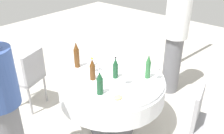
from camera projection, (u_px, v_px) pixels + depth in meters
ground_plane at (112, 127)px, 3.18m from camera, size 10.00×10.00×0.00m
dining_table at (112, 89)px, 2.90m from camera, size 1.25×1.25×0.74m
bottle_brown_front at (77, 55)px, 3.00m from camera, size 0.07×0.07×0.34m
bottle_dark_green_left at (100, 83)px, 2.49m from camera, size 0.07×0.07×0.27m
bottle_dark_green_near at (115, 68)px, 2.78m from camera, size 0.06×0.06×0.26m
bottle_green_outer at (148, 67)px, 2.77m from camera, size 0.06×0.06×0.30m
bottle_brown_north at (92, 70)px, 2.74m from camera, size 0.07×0.07×0.27m
wine_glass_outer at (125, 76)px, 2.67m from camera, size 0.07×0.07×0.14m
wine_glass_north at (95, 64)px, 2.92m from camera, size 0.07×0.07×0.15m
wine_glass_west at (157, 70)px, 2.76m from camera, size 0.06×0.06×0.15m
plate_far at (111, 66)px, 3.07m from camera, size 0.21×0.21×0.02m
plate_east at (118, 99)px, 2.44m from camera, size 0.21×0.21×0.04m
plate_mid at (144, 69)px, 3.00m from camera, size 0.22×0.22×0.02m
knife_left at (95, 61)px, 3.21m from camera, size 0.04×0.18×0.00m
knife_near at (75, 76)px, 2.86m from camera, size 0.11×0.16×0.00m
fork_outer at (103, 85)px, 2.69m from camera, size 0.18×0.03×0.00m
folded_napkin at (139, 91)px, 2.56m from camera, size 0.16×0.16×0.02m
person_front at (175, 38)px, 3.54m from camera, size 0.34×0.34×1.70m
person_left at (2, 109)px, 2.11m from camera, size 0.34×0.34×1.65m
chair_west at (206, 121)px, 2.50m from camera, size 0.48×0.48×0.87m
chair_inner at (29, 75)px, 3.33m from camera, size 0.51×0.51×0.87m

